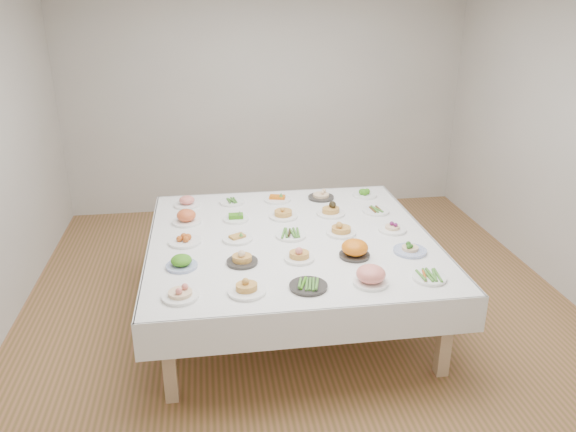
{
  "coord_description": "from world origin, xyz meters",
  "views": [
    {
      "loc": [
        -0.75,
        -4.49,
        2.67
      ],
      "look_at": [
        -0.1,
        -0.08,
        0.88
      ],
      "focal_mm": 35.0,
      "sensor_mm": 36.0,
      "label": 1
    }
  ],
  "objects": [
    {
      "name": "room_envelope",
      "position": [
        0.0,
        0.0,
        1.83
      ],
      "size": [
        5.02,
        5.02,
        2.81
      ],
      "color": "#9B6440",
      "rests_on": "ground"
    },
    {
      "name": "dish_4",
      "position": [
        0.77,
        -1.11,
        0.78
      ],
      "size": [
        0.24,
        0.24,
        0.06
      ],
      "color": "white",
      "rests_on": "display_table"
    },
    {
      "name": "dish_21",
      "position": [
        -0.55,
        0.65,
        0.77
      ],
      "size": [
        0.24,
        0.24,
        0.05
      ],
      "color": "white",
      "rests_on": "display_table"
    },
    {
      "name": "dish_18",
      "position": [
        0.34,
        0.22,
        0.83
      ],
      "size": [
        0.28,
        0.27,
        0.16
      ],
      "color": "white",
      "rests_on": "display_table"
    },
    {
      "name": "dish_6",
      "position": [
        -0.54,
        -0.66,
        0.82
      ],
      "size": [
        0.23,
        0.23,
        0.14
      ],
      "color": "#2D2A28",
      "rests_on": "display_table"
    },
    {
      "name": "dish_19",
      "position": [
        0.77,
        0.22,
        0.77
      ],
      "size": [
        0.25,
        0.25,
        0.06
      ],
      "color": "white",
      "rests_on": "display_table"
    },
    {
      "name": "dish_11",
      "position": [
        -0.55,
        -0.23,
        0.79
      ],
      "size": [
        0.25,
        0.25,
        0.09
      ],
      "color": "white",
      "rests_on": "display_table"
    },
    {
      "name": "dish_17",
      "position": [
        -0.1,
        0.21,
        0.81
      ],
      "size": [
        0.26,
        0.26,
        0.14
      ],
      "color": "white",
      "rests_on": "display_table"
    },
    {
      "name": "dish_23",
      "position": [
        0.34,
        0.65,
        0.82
      ],
      "size": [
        0.25,
        0.25,
        0.14
      ],
      "color": "#2D2A28",
      "rests_on": "display_table"
    },
    {
      "name": "dish_14",
      "position": [
        0.78,
        -0.23,
        0.8
      ],
      "size": [
        0.24,
        0.24,
        0.11
      ],
      "color": "white",
      "rests_on": "display_table"
    },
    {
      "name": "dish_10",
      "position": [
        -0.98,
        -0.22,
        0.79
      ],
      "size": [
        0.26,
        0.26,
        0.1
      ],
      "color": "white",
      "rests_on": "display_table"
    },
    {
      "name": "dish_9",
      "position": [
        0.79,
        -0.66,
        0.81
      ],
      "size": [
        0.26,
        0.26,
        0.13
      ],
      "color": "#4C66B2",
      "rests_on": "display_table"
    },
    {
      "name": "dish_3",
      "position": [
        0.33,
        -1.12,
        0.83
      ],
      "size": [
        0.27,
        0.27,
        0.16
      ],
      "color": "white",
      "rests_on": "display_table"
    },
    {
      "name": "dish_22",
      "position": [
        -0.1,
        0.66,
        0.79
      ],
      "size": [
        0.26,
        0.26,
        0.11
      ],
      "color": "white",
      "rests_on": "display_table"
    },
    {
      "name": "dish_5",
      "position": [
        -0.99,
        -0.66,
        0.81
      ],
      "size": [
        0.23,
        0.23,
        0.13
      ],
      "color": "#4C66B2",
      "rests_on": "display_table"
    },
    {
      "name": "dish_7",
      "position": [
        -0.1,
        -0.67,
        0.82
      ],
      "size": [
        0.23,
        0.23,
        0.14
      ],
      "color": "white",
      "rests_on": "display_table"
    },
    {
      "name": "dish_8",
      "position": [
        0.33,
        -0.68,
        0.82
      ],
      "size": [
        0.28,
        0.28,
        0.15
      ],
      "color": "#2D2A28",
      "rests_on": "display_table"
    },
    {
      "name": "dish_24",
      "position": [
        0.78,
        0.65,
        0.79
      ],
      "size": [
        0.24,
        0.24,
        0.1
      ],
      "color": "white",
      "rests_on": "display_table"
    },
    {
      "name": "dish_1",
      "position": [
        -0.54,
        -1.11,
        0.81
      ],
      "size": [
        0.26,
        0.26,
        0.13
      ],
      "color": "white",
      "rests_on": "display_table"
    },
    {
      "name": "dish_16",
      "position": [
        -0.54,
        0.2,
        0.79
      ],
      "size": [
        0.23,
        0.23,
        0.1
      ],
      "color": "white",
      "rests_on": "display_table"
    },
    {
      "name": "dish_20",
      "position": [
        -0.98,
        0.64,
        0.81
      ],
      "size": [
        0.25,
        0.25,
        0.13
      ],
      "color": "white",
      "rests_on": "display_table"
    },
    {
      "name": "dish_13",
      "position": [
        0.33,
        -0.24,
        0.83
      ],
      "size": [
        0.27,
        0.27,
        0.16
      ],
      "color": "white",
      "rests_on": "display_table"
    },
    {
      "name": "dish_15",
      "position": [
        -0.97,
        0.21,
        0.82
      ],
      "size": [
        0.25,
        0.25,
        0.15
      ],
      "color": "white",
      "rests_on": "display_table"
    },
    {
      "name": "dish_12",
      "position": [
        -0.1,
        -0.22,
        0.78
      ],
      "size": [
        0.25,
        0.25,
        0.06
      ],
      "color": "white",
      "rests_on": "display_table"
    },
    {
      "name": "dish_0",
      "position": [
        -0.99,
        -1.12,
        0.81
      ],
      "size": [
        0.25,
        0.25,
        0.14
      ],
      "color": "white",
      "rests_on": "display_table"
    },
    {
      "name": "display_table",
      "position": [
        -0.1,
        -0.23,
        0.69
      ],
      "size": [
        2.36,
        2.36,
        0.75
      ],
      "color": "white",
      "rests_on": "ground"
    },
    {
      "name": "dish_2",
      "position": [
        -0.11,
        -1.11,
        0.78
      ],
      "size": [
        0.26,
        0.26,
        0.06
      ],
      "color": "#2D2A28",
      "rests_on": "display_table"
    }
  ]
}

